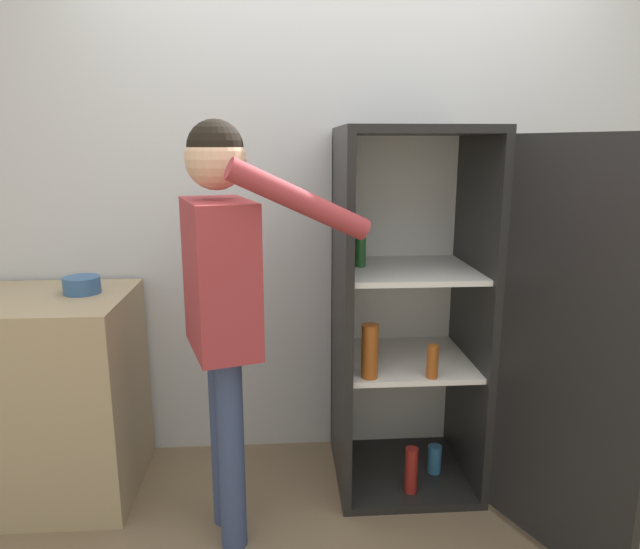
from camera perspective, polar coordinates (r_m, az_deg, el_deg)
The scene contains 5 objects.
wall_back at distance 2.87m, azimuth 2.13°, elevation 6.77°, with size 7.00×0.06×2.55m.
refrigerator at distance 2.60m, azimuth 11.46°, elevation -4.35°, with size 0.94×1.22×1.66m.
person at distance 2.18m, azimuth -9.70°, elevation -0.70°, with size 0.73×0.51×1.67m.
counter at distance 2.91m, azimuth -25.70°, elevation -10.94°, with size 0.78×0.64×0.93m.
bowl at distance 2.74m, azimuth -22.71°, elevation -0.98°, with size 0.16×0.16×0.07m.
Camera 1 is at (-0.31, -1.86, 1.58)m, focal length 32.00 mm.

